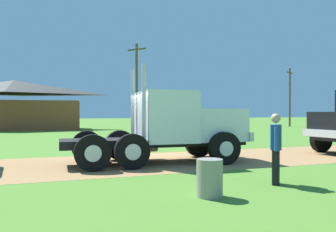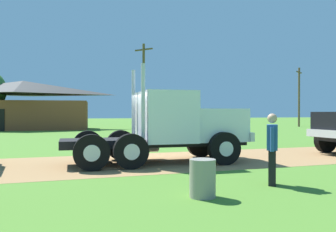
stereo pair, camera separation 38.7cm
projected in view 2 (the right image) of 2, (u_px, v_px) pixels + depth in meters
The scene contains 8 objects.
ground_plane at pixel (162, 161), 12.94m from camera, with size 200.00×200.00×0.00m, color #4B7B2A.
dirt_track at pixel (162, 161), 12.94m from camera, with size 120.00×5.30×0.01m, color #9E7549.
truck_foreground_white at pixel (174, 127), 12.75m from camera, with size 6.84×2.88×3.47m.
visitor_by_barrel at pixel (272, 145), 8.68m from camera, with size 0.50×0.59×1.81m.
steel_barrel at pixel (203, 178), 7.44m from camera, with size 0.57×0.57×0.82m, color gray.
shed_building at pixel (23, 106), 37.17m from camera, with size 14.80×7.89×5.28m.
utility_pole_near at pixel (144, 85), 35.47m from camera, with size 1.49×1.80×8.94m.
utility_pole_far at pixel (299, 95), 45.10m from camera, with size 1.86×1.42×7.74m.
Camera 2 is at (-3.82, -12.35, 1.83)m, focal length 36.80 mm.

